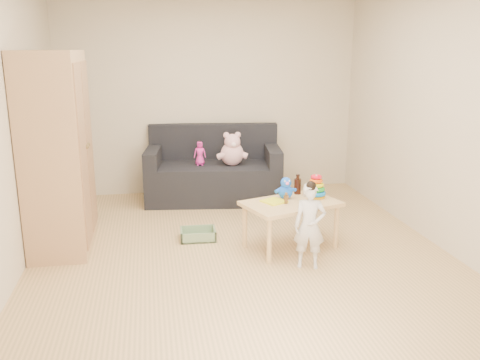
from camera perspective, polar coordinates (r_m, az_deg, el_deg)
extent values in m
plane|color=tan|center=(5.09, -0.05, -7.82)|extent=(4.50, 4.50, 0.00)
plane|color=beige|center=(6.97, -3.38, 9.27)|extent=(4.00, 0.00, 4.00)
plane|color=beige|center=(2.61, 8.73, 0.18)|extent=(4.00, 0.00, 4.00)
plane|color=beige|center=(4.82, -24.27, 5.66)|extent=(0.00, 4.50, 4.50)
plane|color=beige|center=(5.47, 21.19, 6.87)|extent=(0.00, 4.50, 4.50)
cube|color=tan|center=(5.26, -19.83, 2.97)|extent=(0.53, 1.07, 1.92)
cube|color=black|center=(6.67, -2.97, -0.20)|extent=(1.82, 1.07, 0.48)
cube|color=#E5BC7D|center=(5.10, 5.69, -5.02)|extent=(1.04, 0.83, 0.48)
imported|color=silver|center=(4.62, 7.82, -5.26)|extent=(0.33, 0.27, 0.77)
imported|color=#F02DA8|center=(6.52, -4.53, 2.97)|extent=(0.16, 0.12, 0.30)
cylinder|color=#CF930A|center=(5.21, 8.48, -1.81)|extent=(0.19, 0.19, 0.02)
cylinder|color=silver|center=(5.18, 8.52, -0.62)|extent=(0.02, 0.02, 0.22)
torus|color=#0E7CED|center=(5.20, 8.49, -1.45)|extent=(0.21, 0.21, 0.04)
torus|color=green|center=(5.18, 8.51, -0.98)|extent=(0.18, 0.18, 0.04)
torus|color=#FAFB0D|center=(5.17, 8.53, -0.52)|extent=(0.16, 0.16, 0.04)
torus|color=#FA5A0D|center=(5.16, 8.54, -0.07)|extent=(0.13, 0.13, 0.04)
torus|color=red|center=(5.15, 8.56, 0.35)|extent=(0.11, 0.11, 0.04)
cylinder|color=black|center=(5.29, 6.49, -0.72)|extent=(0.07, 0.07, 0.16)
cylinder|color=black|center=(5.26, 6.52, 0.26)|extent=(0.03, 0.03, 0.04)
cylinder|color=black|center=(5.26, 6.53, 0.54)|extent=(0.04, 0.04, 0.01)
cube|color=#F3F519|center=(5.00, 3.84, -2.40)|extent=(0.28, 0.28, 0.02)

